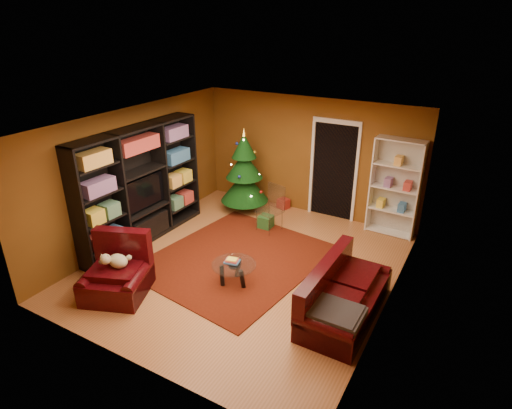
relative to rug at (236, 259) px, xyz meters
The scene contains 17 objects.
floor 0.27m from the rug, 20.17° to the right, with size 5.00×5.50×0.05m, color #9B5B30.
ceiling 2.63m from the rug, 20.17° to the right, with size 5.00×5.50×0.05m, color silver.
wall_back 2.99m from the rug, 84.58° to the left, with size 5.00×0.05×2.60m, color brown.
wall_left 2.61m from the rug, behind, with size 0.05×5.50×2.60m, color brown.
wall_right 3.07m from the rug, ahead, with size 0.05×5.50×2.60m, color brown.
doorway 2.96m from the rug, 72.04° to the left, with size 1.06×0.60×2.16m, color black, non-canonical shape.
rug is the anchor object (origin of this frame).
media_unit 2.32m from the rug, behind, with size 0.46×2.97×2.28m, color black, non-canonical shape.
christmas_tree 2.42m from the rug, 116.77° to the left, with size 1.09×1.09×1.94m, color black, non-canonical shape.
gift_box_green 1.42m from the rug, 95.38° to the left, with size 0.28×0.28×0.28m, color #225A24.
gift_box_red 2.51m from the rug, 95.75° to the left, with size 0.23×0.23×0.23m, color maroon.
white_bookshelf 3.46m from the rug, 48.33° to the left, with size 0.95×0.34×2.05m, color white, non-canonical shape.
armchair 2.19m from the rug, 120.36° to the right, with size 1.02×1.02×0.80m, color black, non-canonical shape.
dog 2.16m from the rug, 120.59° to the right, with size 0.40×0.30×0.26m, color beige, non-canonical shape.
sofa 2.37m from the rug, 13.32° to the right, with size 1.92×0.87×0.83m, color black, non-canonical shape.
coffee_table 0.80m from the rug, 59.87° to the right, with size 0.75×0.75×0.47m, color gray, non-canonical shape.
acrylic_chair 1.39m from the rug, 90.18° to the left, with size 0.46×0.50×0.89m, color #66605B, non-canonical shape.
Camera 1 is at (3.44, -5.67, 4.15)m, focal length 30.00 mm.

